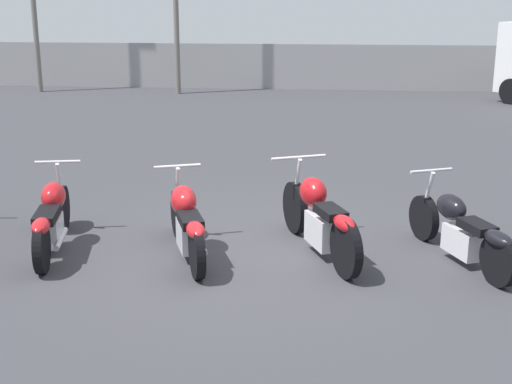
# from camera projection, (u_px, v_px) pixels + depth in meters

# --- Properties ---
(ground_plane) EXTENTS (60.00, 60.00, 0.00)m
(ground_plane) POSITION_uv_depth(u_px,v_px,m) (253.00, 252.00, 8.52)
(ground_plane) COLOR #38383D
(fence_back) EXTENTS (40.00, 0.04, 1.41)m
(fence_back) POSITION_uv_depth(u_px,v_px,m) (300.00, 67.00, 22.35)
(fence_back) COLOR gray
(fence_back) RESTS_ON ground_plane
(motorcycle_slot_1) EXTENTS (0.70, 2.06, 0.95)m
(motorcycle_slot_1) POSITION_uv_depth(u_px,v_px,m) (52.00, 218.00, 8.48)
(motorcycle_slot_1) COLOR black
(motorcycle_slot_1) RESTS_ON ground_plane
(motorcycle_slot_2) EXTENTS (0.88, 1.92, 0.96)m
(motorcycle_slot_2) POSITION_uv_depth(u_px,v_px,m) (187.00, 222.00, 8.29)
(motorcycle_slot_2) COLOR black
(motorcycle_slot_2) RESTS_ON ground_plane
(motorcycle_slot_3) EXTENTS (1.09, 2.11, 1.04)m
(motorcycle_slot_3) POSITION_uv_depth(u_px,v_px,m) (320.00, 218.00, 8.35)
(motorcycle_slot_3) COLOR black
(motorcycle_slot_3) RESTS_ON ground_plane
(motorcycle_slot_4) EXTENTS (0.99, 1.97, 0.93)m
(motorcycle_slot_4) POSITION_uv_depth(u_px,v_px,m) (462.00, 230.00, 8.11)
(motorcycle_slot_4) COLOR black
(motorcycle_slot_4) RESTS_ON ground_plane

